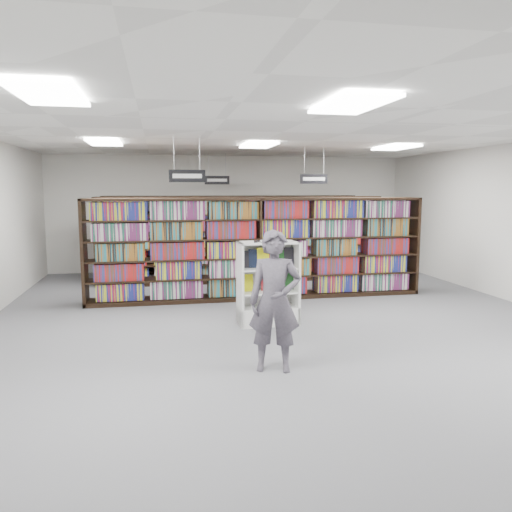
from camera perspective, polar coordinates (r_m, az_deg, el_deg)
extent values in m
plane|color=#56575C|center=(8.65, 2.88, -7.62)|extent=(12.00, 12.00, 0.00)
cube|color=white|center=(8.40, 3.03, 13.95)|extent=(10.00, 12.00, 0.10)
cube|color=silver|center=(14.26, -2.90, 4.92)|extent=(10.00, 0.10, 3.20)
cube|color=black|center=(10.37, 0.27, 0.86)|extent=(7.00, 0.60, 2.10)
cube|color=maroon|center=(10.37, 0.27, 0.86)|extent=(6.88, 0.42, 1.98)
cube|color=black|center=(12.33, -1.56, 1.93)|extent=(7.00, 0.60, 2.10)
cube|color=maroon|center=(12.33, -1.56, 1.93)|extent=(6.88, 0.42, 1.98)
cube|color=black|center=(14.00, -2.71, 2.61)|extent=(7.00, 0.60, 2.10)
cube|color=maroon|center=(14.00, -2.71, 2.61)|extent=(6.88, 0.42, 1.98)
cylinder|color=#B2B2B7|center=(9.13, -9.37, 11.53)|extent=(0.01, 0.01, 0.58)
cylinder|color=#B2B2B7|center=(9.15, -6.46, 11.57)|extent=(0.01, 0.01, 0.58)
cube|color=black|center=(9.12, -7.87, 9.05)|extent=(0.65, 0.02, 0.22)
cube|color=white|center=(9.10, -7.87, 9.05)|extent=(0.52, 0.00, 0.08)
cylinder|color=#B2B2B7|center=(11.59, 5.57, 10.74)|extent=(0.01, 0.01, 0.58)
cylinder|color=#B2B2B7|center=(11.73, 7.74, 10.67)|extent=(0.01, 0.01, 0.58)
cube|color=black|center=(11.65, 6.63, 8.75)|extent=(0.65, 0.02, 0.22)
cube|color=white|center=(11.63, 6.65, 8.75)|extent=(0.52, 0.00, 0.08)
cylinder|color=#B2B2B7|center=(13.18, -5.49, 10.37)|extent=(0.01, 0.01, 0.58)
cylinder|color=#B2B2B7|center=(13.23, -3.50, 10.38)|extent=(0.01, 0.01, 0.58)
cube|color=black|center=(13.19, -4.47, 8.64)|extent=(0.65, 0.02, 0.22)
cube|color=white|center=(13.18, -4.47, 8.64)|extent=(0.52, 0.00, 0.08)
cube|color=white|center=(5.27, -22.61, 16.74)|extent=(0.60, 1.20, 0.04)
cube|color=white|center=(5.55, 10.89, 16.67)|extent=(0.60, 1.20, 0.04)
cube|color=white|center=(10.18, -16.92, 12.30)|extent=(0.60, 1.20, 0.04)
cube|color=white|center=(10.34, 0.27, 12.55)|extent=(0.60, 1.20, 0.04)
cube|color=white|center=(11.31, 15.68, 11.85)|extent=(0.60, 1.20, 0.04)
cube|color=silver|center=(8.55, 1.37, -6.75)|extent=(1.02, 0.54, 0.30)
cube|color=silver|center=(8.32, -1.84, -3.25)|extent=(0.06, 0.50, 1.41)
cube|color=silver|center=(8.56, 4.52, -2.96)|extent=(0.06, 0.50, 1.41)
cube|color=silver|center=(8.65, 0.99, -2.82)|extent=(1.01, 0.07, 1.41)
cube|color=silver|center=(8.33, 1.40, 1.56)|extent=(1.02, 0.54, 0.03)
cube|color=silver|center=(8.46, 1.38, -4.11)|extent=(0.94, 0.50, 0.02)
cube|color=silver|center=(8.38, 1.39, -1.42)|extent=(0.94, 0.50, 0.02)
cube|color=black|center=(8.32, -1.25, -0.35)|extent=(0.20, 0.08, 0.30)
cube|color=black|center=(8.35, -0.22, -0.31)|extent=(0.20, 0.08, 0.30)
cube|color=#EAED0C|center=(8.39, 0.80, -0.28)|extent=(0.20, 0.08, 0.30)
cube|color=maroon|center=(8.43, 1.81, -0.25)|extent=(0.20, 0.08, 0.30)
cube|color=#124416|center=(8.47, 2.81, -0.22)|extent=(0.20, 0.08, 0.30)
cube|color=black|center=(8.51, 3.80, -0.18)|extent=(0.20, 0.08, 0.30)
cube|color=#EAED0C|center=(8.39, -1.10, -3.13)|extent=(0.22, 0.07, 0.28)
cube|color=maroon|center=(8.48, 1.30, -3.03)|extent=(0.22, 0.07, 0.28)
cube|color=#124416|center=(8.57, 3.65, -2.92)|extent=(0.22, 0.07, 0.28)
cube|color=black|center=(8.31, 1.61, 1.70)|extent=(0.58, 0.40, 0.01)
cube|color=white|center=(8.29, 0.74, 1.75)|extent=(0.28, 0.32, 0.05)
cube|color=white|center=(8.34, 2.48, 1.78)|extent=(0.28, 0.32, 0.06)
cylinder|color=white|center=(8.30, 1.48, 2.05)|extent=(0.14, 0.29, 0.10)
imported|color=#504C57|center=(6.24, 2.16, -5.19)|extent=(0.74, 0.58, 1.78)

